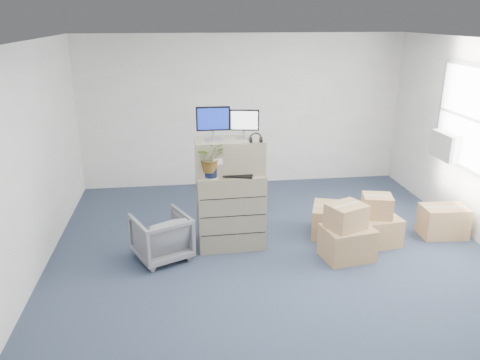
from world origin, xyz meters
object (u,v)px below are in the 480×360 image
monitor_left (213,121)px  monitor_right (244,122)px  office_chair (161,234)px  potted_plant (210,161)px  filing_cabinet_lower (231,210)px  water_bottle (236,163)px  keyboard (236,175)px

monitor_left → monitor_right: size_ratio=1.15×
office_chair → potted_plant: bearing=164.9°
potted_plant → office_chair: (-0.68, -0.12, -0.95)m
filing_cabinet_lower → potted_plant: (-0.28, -0.15, 0.76)m
filing_cabinet_lower → water_bottle: 0.67m
monitor_left → office_chair: size_ratio=0.65×
monitor_right → potted_plant: size_ratio=0.89×
keyboard → potted_plant: bearing=-159.9°
keyboard → office_chair: size_ratio=0.65×
filing_cabinet_lower → water_bottle: size_ratio=4.12×
filing_cabinet_lower → keyboard: (0.07, -0.13, 0.55)m
potted_plant → office_chair: bearing=-170.2°
keyboard → monitor_right: bearing=74.3°
filing_cabinet_lower → keyboard: bearing=-64.1°
potted_plant → filing_cabinet_lower: bearing=29.0°
filing_cabinet_lower → office_chair: 1.01m
filing_cabinet_lower → monitor_right: size_ratio=2.74×
keyboard → potted_plant: (-0.34, -0.02, 0.21)m
keyboard → office_chair: 1.27m
potted_plant → monitor_right: bearing=26.9°
water_bottle → keyboard: bearing=-96.1°
monitor_right → keyboard: (-0.14, -0.22, -0.66)m
monitor_left → keyboard: monitor_left is taller
keyboard → monitor_left: bearing=161.0°
keyboard → potted_plant: potted_plant is taller
keyboard → water_bottle: (0.02, 0.18, 0.12)m
monitor_right → water_bottle: (-0.12, -0.04, -0.55)m
monitor_left → keyboard: 0.78m
monitor_left → water_bottle: 0.65m
filing_cabinet_lower → keyboard: 0.57m
monitor_right → keyboard: size_ratio=0.87×
keyboard → water_bottle: 0.22m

